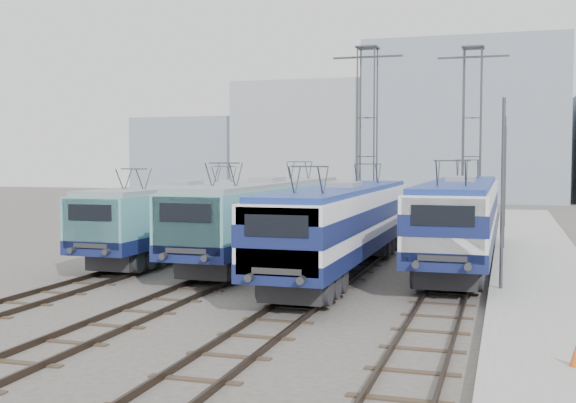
{
  "coord_description": "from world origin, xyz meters",
  "views": [
    {
      "loc": [
        8.76,
        -24.33,
        4.89
      ],
      "look_at": [
        -0.79,
        7.0,
        2.92
      ],
      "focal_mm": 45.0,
      "sensor_mm": 36.0,
      "label": 1
    }
  ],
  "objects_px": {
    "locomotive_center_right": "(342,221)",
    "mast_rear": "(505,179)",
    "locomotive_far_right": "(460,213)",
    "catenary_tower_west": "(367,131)",
    "locomotive_center_left": "(266,213)",
    "locomotive_far_left": "(184,212)",
    "catenary_tower_east": "(472,131)",
    "mast_mid": "(504,185)",
    "mast_front": "(502,198)",
    "safety_cone": "(576,354)"
  },
  "relations": [
    {
      "from": "catenary_tower_east",
      "to": "locomotive_center_left",
      "type": "bearing_deg",
      "value": -119.01
    },
    {
      "from": "catenary_tower_west",
      "to": "safety_cone",
      "type": "height_order",
      "value": "catenary_tower_west"
    },
    {
      "from": "locomotive_center_left",
      "to": "mast_front",
      "type": "relative_size",
      "value": 2.64
    },
    {
      "from": "locomotive_far_left",
      "to": "mast_mid",
      "type": "bearing_deg",
      "value": 19.32
    },
    {
      "from": "mast_mid",
      "to": "mast_rear",
      "type": "height_order",
      "value": "same"
    },
    {
      "from": "locomotive_center_right",
      "to": "mast_rear",
      "type": "height_order",
      "value": "mast_rear"
    },
    {
      "from": "locomotive_far_right",
      "to": "safety_cone",
      "type": "distance_m",
      "value": 16.91
    },
    {
      "from": "locomotive_center_left",
      "to": "locomotive_far_left",
      "type": "bearing_deg",
      "value": 174.93
    },
    {
      "from": "locomotive_far_right",
      "to": "safety_cone",
      "type": "xyz_separation_m",
      "value": [
        3.53,
        -16.43,
        -1.83
      ]
    },
    {
      "from": "mast_rear",
      "to": "safety_cone",
      "type": "height_order",
      "value": "mast_rear"
    },
    {
      "from": "locomotive_far_left",
      "to": "safety_cone",
      "type": "xyz_separation_m",
      "value": [
        17.03,
        -16.11,
        -1.6
      ]
    },
    {
      "from": "mast_rear",
      "to": "mast_front",
      "type": "bearing_deg",
      "value": -90.0
    },
    {
      "from": "locomotive_far_right",
      "to": "catenary_tower_west",
      "type": "height_order",
      "value": "catenary_tower_west"
    },
    {
      "from": "locomotive_center_left",
      "to": "locomotive_far_right",
      "type": "distance_m",
      "value": 9.03
    },
    {
      "from": "locomotive_center_left",
      "to": "mast_rear",
      "type": "xyz_separation_m",
      "value": [
        10.85,
        17.78,
        1.2
      ]
    },
    {
      "from": "locomotive_center_left",
      "to": "safety_cone",
      "type": "height_order",
      "value": "locomotive_center_left"
    },
    {
      "from": "locomotive_center_left",
      "to": "locomotive_far_right",
      "type": "relative_size",
      "value": 0.98
    },
    {
      "from": "locomotive_far_right",
      "to": "catenary_tower_west",
      "type": "relative_size",
      "value": 1.58
    },
    {
      "from": "locomotive_center_left",
      "to": "locomotive_center_right",
      "type": "xyz_separation_m",
      "value": [
        4.5,
        -3.48,
        0.02
      ]
    },
    {
      "from": "catenary_tower_west",
      "to": "catenary_tower_east",
      "type": "bearing_deg",
      "value": 17.1
    },
    {
      "from": "safety_cone",
      "to": "catenary_tower_west",
      "type": "bearing_deg",
      "value": 109.22
    },
    {
      "from": "catenary_tower_west",
      "to": "locomotive_far_left",
      "type": "bearing_deg",
      "value": -116.77
    },
    {
      "from": "locomotive_center_left",
      "to": "mast_front",
      "type": "distance_m",
      "value": 12.56
    },
    {
      "from": "safety_cone",
      "to": "mast_mid",
      "type": "bearing_deg",
      "value": 94.48
    },
    {
      "from": "mast_rear",
      "to": "safety_cone",
      "type": "bearing_deg",
      "value": -87.12
    },
    {
      "from": "locomotive_far_left",
      "to": "mast_mid",
      "type": "distance_m",
      "value": 16.32
    },
    {
      "from": "locomotive_center_left",
      "to": "catenary_tower_east",
      "type": "distance_m",
      "value": 18.56
    },
    {
      "from": "mast_front",
      "to": "mast_rear",
      "type": "height_order",
      "value": "same"
    },
    {
      "from": "catenary_tower_west",
      "to": "locomotive_far_right",
      "type": "bearing_deg",
      "value": -62.67
    },
    {
      "from": "locomotive_far_right",
      "to": "mast_front",
      "type": "bearing_deg",
      "value": -75.07
    },
    {
      "from": "locomotive_center_left",
      "to": "safety_cone",
      "type": "xyz_separation_m",
      "value": [
        12.53,
        -15.71,
        -1.72
      ]
    },
    {
      "from": "locomotive_center_left",
      "to": "locomotive_center_right",
      "type": "relative_size",
      "value": 1.02
    },
    {
      "from": "locomotive_center_right",
      "to": "catenary_tower_east",
      "type": "height_order",
      "value": "catenary_tower_east"
    },
    {
      "from": "locomotive_far_left",
      "to": "mast_front",
      "type": "height_order",
      "value": "mast_front"
    },
    {
      "from": "locomotive_center_right",
      "to": "locomotive_far_right",
      "type": "height_order",
      "value": "locomotive_far_right"
    },
    {
      "from": "locomotive_far_right",
      "to": "mast_front",
      "type": "relative_size",
      "value": 2.7
    },
    {
      "from": "catenary_tower_west",
      "to": "mast_rear",
      "type": "height_order",
      "value": "catenary_tower_west"
    },
    {
      "from": "locomotive_far_left",
      "to": "catenary_tower_east",
      "type": "xyz_separation_m",
      "value": [
        13.25,
        15.38,
        4.47
      ]
    },
    {
      "from": "locomotive_center_right",
      "to": "mast_front",
      "type": "distance_m",
      "value": 7.02
    },
    {
      "from": "mast_mid",
      "to": "safety_cone",
      "type": "xyz_separation_m",
      "value": [
        1.68,
        -21.49,
        -2.93
      ]
    },
    {
      "from": "safety_cone",
      "to": "locomotive_far_right",
      "type": "bearing_deg",
      "value": 102.14
    },
    {
      "from": "locomotive_far_left",
      "to": "safety_cone",
      "type": "distance_m",
      "value": 23.5
    },
    {
      "from": "locomotive_center_right",
      "to": "mast_rear",
      "type": "bearing_deg",
      "value": 73.37
    },
    {
      "from": "locomotive_center_left",
      "to": "catenary_tower_east",
      "type": "relative_size",
      "value": 1.54
    },
    {
      "from": "locomotive_far_left",
      "to": "catenary_tower_west",
      "type": "xyz_separation_m",
      "value": [
        6.75,
        13.38,
        4.47
      ]
    },
    {
      "from": "locomotive_far_left",
      "to": "locomotive_center_right",
      "type": "relative_size",
      "value": 0.96
    },
    {
      "from": "locomotive_center_right",
      "to": "catenary_tower_east",
      "type": "xyz_separation_m",
      "value": [
        4.25,
        19.26,
        4.33
      ]
    },
    {
      "from": "mast_front",
      "to": "mast_mid",
      "type": "relative_size",
      "value": 1.0
    },
    {
      "from": "locomotive_center_right",
      "to": "mast_front",
      "type": "height_order",
      "value": "mast_front"
    },
    {
      "from": "locomotive_far_right",
      "to": "mast_front",
      "type": "height_order",
      "value": "mast_front"
    }
  ]
}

